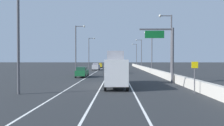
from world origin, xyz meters
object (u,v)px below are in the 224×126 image
lamp_post_left_mid (77,46)px  overhead_sign_gantry (167,48)px  lamp_post_right_third (151,49)px  speed_advisory_sign (195,75)px  lamp_post_right_second (170,42)px  car_gray_0 (115,66)px  car_black_1 (115,65)px  car_silver_2 (96,67)px  lamp_post_left_far (90,51)px  car_green_5 (82,72)px  lamp_post_left_near (21,30)px  lamp_post_right_fourth (141,52)px  box_truck (116,70)px  car_yellow_4 (100,65)px  car_white_3 (115,69)px  lamp_post_right_fifth (136,53)px

lamp_post_left_mid → overhead_sign_gantry: bearing=-44.6°
lamp_post_right_third → lamp_post_left_mid: bearing=-149.4°
speed_advisory_sign → lamp_post_right_third: (1.60, 33.81, 4.19)m
lamp_post_left_mid → lamp_post_right_second: bearing=-30.8°
car_gray_0 → car_black_1: size_ratio=1.13×
speed_advisory_sign → car_black_1: speed_advisory_sign is taller
lamp_post_left_mid → car_silver_2: size_ratio=2.21×
lamp_post_left_far → car_green_5: (2.56, -30.20, -5.02)m
lamp_post_left_near → car_green_5: bearing=82.2°
lamp_post_right_third → lamp_post_left_mid: 20.04m
lamp_post_left_near → car_black_1: bearing=82.1°
car_black_1 → lamp_post_left_near: bearing=-97.9°
lamp_post_right_fourth → car_silver_2: lamp_post_right_fourth is taller
lamp_post_left_near → lamp_post_left_mid: size_ratio=1.00×
lamp_post_right_second → car_silver_2: lamp_post_right_second is taller
lamp_post_left_mid → box_truck: lamp_post_left_mid is taller
car_yellow_4 → lamp_post_left_mid: bearing=-92.9°
car_white_3 → car_yellow_4: size_ratio=0.96×
lamp_post_right_third → car_white_3: 12.02m
speed_advisory_sign → lamp_post_left_far: bearing=108.6°
lamp_post_right_third → box_truck: size_ratio=1.12×
box_truck → lamp_post_right_third: bearing=72.4°
lamp_post_left_near → car_silver_2: bearing=86.5°
car_yellow_4 → box_truck: (6.36, -54.93, 1.00)m
car_silver_2 → car_yellow_4: size_ratio=1.00×
speed_advisory_sign → lamp_post_right_fourth: size_ratio=0.29×
overhead_sign_gantry → lamp_post_right_third: (2.05, 25.18, 1.22)m
lamp_post_left_near → lamp_post_left_far: bearing=90.1°
lamp_post_left_near → car_silver_2: (2.64, 42.79, -4.88)m
lamp_post_left_far → car_green_5: 30.72m
car_gray_0 → box_truck: 41.87m
lamp_post_left_far → lamp_post_right_third: bearing=-38.5°
lamp_post_left_mid → car_yellow_4: bearing=87.1°
lamp_post_right_second → lamp_post_right_fourth: same height
overhead_sign_gantry → car_white_3: size_ratio=1.66×
lamp_post_right_fourth → overhead_sign_gantry: bearing=-92.3°
overhead_sign_gantry → lamp_post_right_second: size_ratio=0.72×
lamp_post_right_fifth → car_green_5: (-15.22, -56.58, -5.02)m
car_black_1 → box_truck: box_truck is taller
lamp_post_right_third → car_yellow_4: lamp_post_right_third is taller
overhead_sign_gantry → car_silver_2: (-13.02, 33.49, -3.66)m
lamp_post_left_mid → lamp_post_right_fourth: bearing=60.7°
lamp_post_right_second → car_white_3: lamp_post_right_second is taller
lamp_post_left_mid → lamp_post_left_far: size_ratio=1.00×
car_yellow_4 → lamp_post_right_third: bearing=-59.8°
car_silver_2 → box_truck: 37.26m
lamp_post_left_near → car_gray_0: (8.22, 47.89, -4.99)m
lamp_post_right_third → lamp_post_left_near: bearing=-117.2°
lamp_post_left_mid → car_white_3: bearing=29.1°
speed_advisory_sign → lamp_post_left_mid: size_ratio=0.29×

